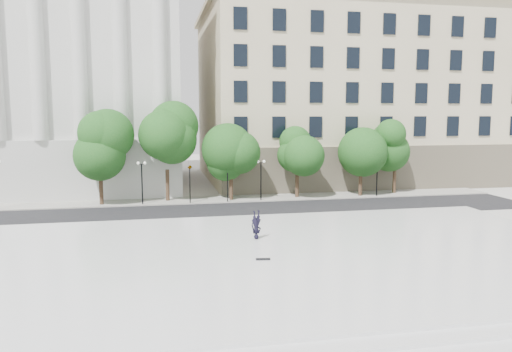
{
  "coord_description": "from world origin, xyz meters",
  "views": [
    {
      "loc": [
        -4.56,
        -24.46,
        8.53
      ],
      "look_at": [
        2.39,
        10.0,
        4.1
      ],
      "focal_mm": 35.0,
      "sensor_mm": 36.0,
      "label": 1
    }
  ],
  "objects_px": {
    "traffic_light_west": "(190,165)",
    "traffic_light_east": "(227,165)",
    "skateboard": "(263,259)",
    "person_lying": "(256,235)"
  },
  "relations": [
    {
      "from": "traffic_light_west",
      "to": "person_lying",
      "type": "xyz_separation_m",
      "value": [
        3.17,
        -15.9,
        -3.02
      ]
    },
    {
      "from": "person_lying",
      "to": "skateboard",
      "type": "relative_size",
      "value": 2.32
    },
    {
      "from": "person_lying",
      "to": "skateboard",
      "type": "bearing_deg",
      "value": -112.73
    },
    {
      "from": "traffic_light_west",
      "to": "skateboard",
      "type": "relative_size",
      "value": 5.26
    },
    {
      "from": "traffic_light_east",
      "to": "skateboard",
      "type": "height_order",
      "value": "traffic_light_east"
    },
    {
      "from": "person_lying",
      "to": "skateboard",
      "type": "height_order",
      "value": "person_lying"
    },
    {
      "from": "traffic_light_east",
      "to": "person_lying",
      "type": "distance_m",
      "value": 16.17
    },
    {
      "from": "traffic_light_west",
      "to": "traffic_light_east",
      "type": "distance_m",
      "value": 3.58
    },
    {
      "from": "traffic_light_east",
      "to": "skateboard",
      "type": "distance_m",
      "value": 20.76
    },
    {
      "from": "traffic_light_east",
      "to": "person_lying",
      "type": "height_order",
      "value": "traffic_light_east"
    }
  ]
}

